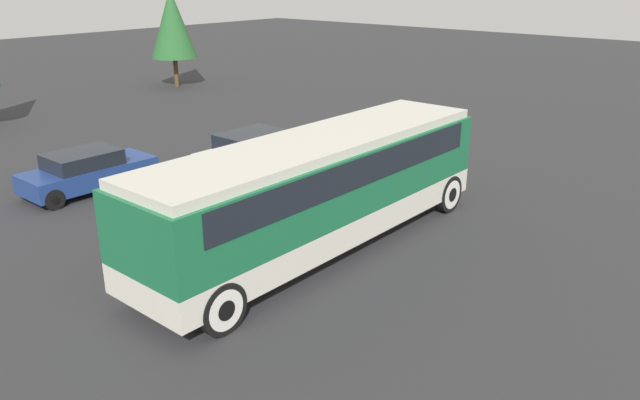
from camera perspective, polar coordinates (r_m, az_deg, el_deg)
ground_plane at (r=16.37m, az=-0.00°, el=-4.41°), size 120.00×120.00×0.00m
tour_bus at (r=15.77m, az=0.23°, el=1.69°), size 10.86×2.67×2.98m
parked_car_near at (r=22.78m, az=-6.10°, el=4.51°), size 4.46×1.78×1.41m
parked_car_mid at (r=21.75m, az=-20.47°, el=2.50°), size 4.22×1.81×1.35m
tree_left at (r=40.31m, az=-13.36°, el=15.41°), size 2.80×2.80×5.85m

